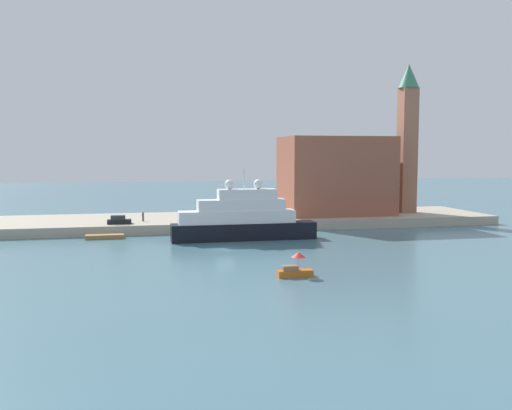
% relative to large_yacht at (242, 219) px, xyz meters
% --- Properties ---
extents(ground, '(400.00, 400.00, 0.00)m').
position_rel_large_yacht_xyz_m(ground, '(-3.81, -7.81, -3.21)').
color(ground, slate).
extents(quay_dock, '(110.00, 20.62, 1.63)m').
position_rel_large_yacht_xyz_m(quay_dock, '(-3.81, 18.50, -2.40)').
color(quay_dock, '#ADA38E').
rests_on(quay_dock, ground).
extents(large_yacht, '(22.68, 3.60, 11.18)m').
position_rel_large_yacht_xyz_m(large_yacht, '(0.00, 0.00, 0.00)').
color(large_yacht, black).
rests_on(large_yacht, ground).
extents(small_motorboat, '(3.91, 1.61, 2.71)m').
position_rel_large_yacht_xyz_m(small_motorboat, '(0.75, -27.07, -2.24)').
color(small_motorboat, '#C66019').
rests_on(small_motorboat, ground).
extents(work_barge, '(5.91, 1.72, 0.66)m').
position_rel_large_yacht_xyz_m(work_barge, '(-21.08, 5.73, -2.88)').
color(work_barge, olive).
rests_on(work_barge, ground).
extents(harbor_building, '(20.62, 13.13, 15.06)m').
position_rel_large_yacht_xyz_m(harbor_building, '(22.23, 18.54, 5.95)').
color(harbor_building, '#93513D').
rests_on(harbor_building, quay_dock).
extents(bell_tower, '(4.13, 4.13, 29.49)m').
position_rel_large_yacht_xyz_m(bell_tower, '(37.20, 18.42, 14.39)').
color(bell_tower, '#9E664C').
rests_on(bell_tower, quay_dock).
extents(parked_car, '(3.98, 1.75, 1.44)m').
position_rel_large_yacht_xyz_m(parked_car, '(-18.98, 11.45, -0.97)').
color(parked_car, black).
rests_on(parked_car, quay_dock).
extents(person_figure, '(0.36, 0.36, 1.71)m').
position_rel_large_yacht_xyz_m(person_figure, '(-14.94, 14.38, -0.79)').
color(person_figure, '#4C4C4C').
rests_on(person_figure, quay_dock).
extents(mooring_bollard, '(0.50, 0.50, 0.84)m').
position_rel_large_yacht_xyz_m(mooring_bollard, '(0.74, 9.30, -1.16)').
color(mooring_bollard, black).
rests_on(mooring_bollard, quay_dock).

